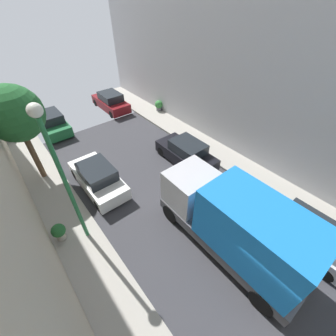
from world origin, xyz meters
TOP-DOWN VIEW (x-y plane):
  - ground at (0.00, 0.00)m, footprint 32.00×32.00m
  - sidewalk_right at (5.00, 0.00)m, footprint 2.00×44.00m
  - parked_car_left_2 at (-2.70, 9.24)m, footprint 1.78×4.20m
  - parked_car_left_3 at (-2.70, 17.30)m, footprint 1.78×4.20m
  - parked_car_right_2 at (2.70, 0.40)m, footprint 1.78×4.20m
  - parked_car_right_3 at (2.70, 7.79)m, footprint 1.78×4.20m
  - parked_car_right_4 at (2.70, 17.85)m, footprint 1.78×4.20m
  - delivery_truck at (0.00, 2.12)m, footprint 2.26×6.60m
  - street_tree_2 at (-4.93, 12.13)m, footprint 2.79×2.79m
  - potted_plant_0 at (-5.57, 7.19)m, footprint 0.61×0.61m
  - potted_plant_2 at (-5.68, 17.60)m, footprint 0.51×0.51m
  - potted_plant_5 at (5.76, 14.69)m, footprint 0.69×0.69m
  - lamp_post at (-4.60, 6.63)m, footprint 0.44×0.44m

SIDE VIEW (x-z plane):
  - ground at x=0.00m, z-range 0.00..0.00m
  - sidewalk_right at x=5.00m, z-range 0.00..0.15m
  - potted_plant_2 at x=-5.68m, z-range 0.21..1.01m
  - potted_plant_0 at x=-5.57m, z-range 0.20..1.08m
  - potted_plant_5 at x=5.76m, z-range 0.19..1.10m
  - parked_car_left_2 at x=-2.70m, z-range -0.06..1.50m
  - parked_car_left_3 at x=-2.70m, z-range -0.06..1.50m
  - parked_car_right_2 at x=2.70m, z-range -0.06..1.50m
  - parked_car_right_3 at x=2.70m, z-range -0.06..1.50m
  - parked_car_right_4 at x=2.70m, z-range -0.06..1.50m
  - delivery_truck at x=0.00m, z-range 0.10..3.48m
  - street_tree_2 at x=-4.93m, z-range 1.45..6.89m
  - lamp_post at x=-4.60m, z-range 1.08..7.48m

